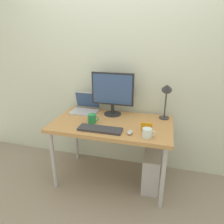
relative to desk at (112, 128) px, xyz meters
name	(u,v)px	position (x,y,z in m)	size (l,w,h in m)	color
ground_plane	(112,178)	(0.00, 0.00, -0.67)	(6.00, 6.00, 0.00)	gray
back_wall	(121,64)	(0.00, 0.42, 0.63)	(4.40, 0.04, 2.60)	silver
desk	(112,128)	(0.00, 0.00, 0.00)	(1.28, 0.72, 0.74)	#B7844C
monitor	(113,92)	(-0.06, 0.23, 0.35)	(0.49, 0.20, 0.50)	#232328
laptop	(86,107)	(-0.40, 0.25, 0.12)	(0.32, 0.27, 0.23)	#B2B2B7
desk_lamp	(166,93)	(0.54, 0.23, 0.37)	(0.11, 0.16, 0.43)	#333338
keyboard	(100,129)	(-0.06, -0.22, 0.08)	(0.44, 0.14, 0.02)	#333338
mouse	(130,132)	(0.24, -0.22, 0.08)	(0.06, 0.09, 0.03)	#B2B2B7
coffee_mug	(92,119)	(-0.20, -0.07, 0.12)	(0.12, 0.09, 0.10)	#268C4C
glass_cup	(147,133)	(0.40, -0.25, 0.11)	(0.12, 0.09, 0.09)	silver
photo_frame	(147,127)	(0.38, -0.13, 0.11)	(0.11, 0.02, 0.09)	orange
computer_tower	(152,171)	(0.46, -0.02, -0.46)	(0.18, 0.36, 0.42)	#B2B2B7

